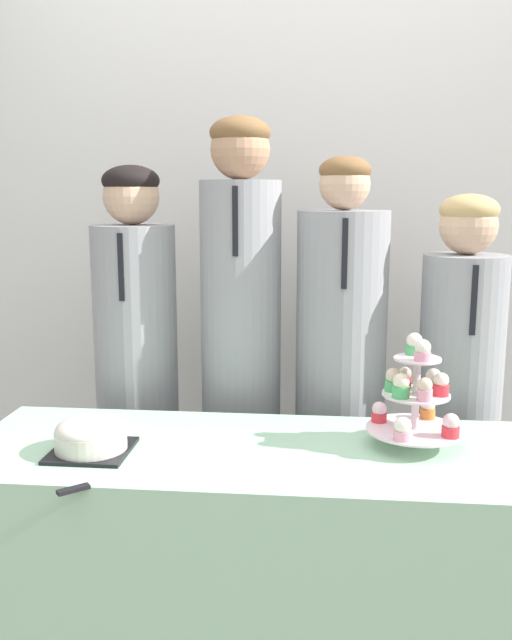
% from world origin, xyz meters
% --- Properties ---
extents(wall_back, '(9.00, 0.06, 2.70)m').
position_xyz_m(wall_back, '(0.00, 1.37, 1.35)').
color(wall_back, silver).
rests_on(wall_back, ground_plane).
extents(table, '(1.67, 0.58, 0.74)m').
position_xyz_m(table, '(0.00, 0.29, 0.37)').
color(table, '#A8DBB2').
rests_on(table, ground_plane).
extents(round_cake, '(0.21, 0.21, 0.10)m').
position_xyz_m(round_cake, '(-0.47, 0.21, 0.79)').
color(round_cake, black).
rests_on(round_cake, table).
extents(cake_knife, '(0.20, 0.18, 0.01)m').
position_xyz_m(cake_knife, '(-0.40, 0.01, 0.74)').
color(cake_knife, silver).
rests_on(cake_knife, table).
extents(cupcake_stand, '(0.26, 0.26, 0.31)m').
position_xyz_m(cupcake_stand, '(0.39, 0.34, 0.88)').
color(cupcake_stand, silver).
rests_on(cupcake_stand, table).
extents(student_0, '(0.29, 0.29, 1.51)m').
position_xyz_m(student_0, '(-0.52, 0.83, 0.73)').
color(student_0, '#939399').
rests_on(student_0, ground_plane).
extents(student_1, '(0.28, 0.28, 1.67)m').
position_xyz_m(student_1, '(-0.15, 0.83, 0.82)').
color(student_1, '#939399').
rests_on(student_1, ground_plane).
extents(student_2, '(0.31, 0.31, 1.54)m').
position_xyz_m(student_2, '(0.20, 0.83, 0.72)').
color(student_2, '#939399').
rests_on(student_2, ground_plane).
extents(student_3, '(0.28, 0.29, 1.42)m').
position_xyz_m(student_3, '(0.60, 0.83, 0.68)').
color(student_3, '#939399').
rests_on(student_3, ground_plane).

